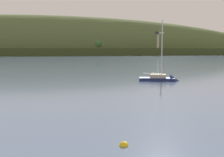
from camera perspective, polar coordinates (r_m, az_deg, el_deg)
far_shoreline_hill at (r=251.71m, az=-16.14°, el=4.63°), size 570.09×74.28×66.15m
dockside_crane at (r=225.91m, az=9.13°, el=6.77°), size 9.33×9.55×18.54m
sailboat_far_left at (r=59.76m, az=9.95°, el=-0.25°), size 8.47×4.52×13.73m
mooring_buoy_midchannel at (r=21.08m, az=2.37°, el=-13.20°), size 0.65×0.65×0.73m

